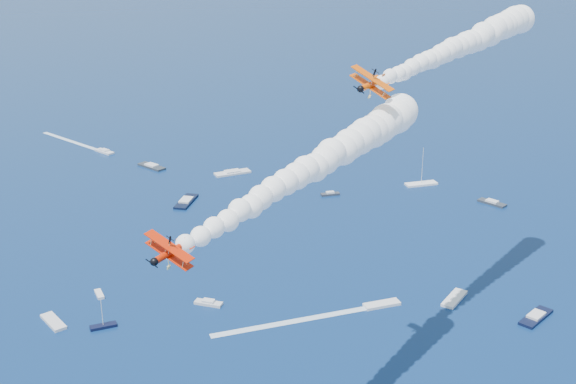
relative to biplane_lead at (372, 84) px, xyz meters
name	(u,v)px	position (x,y,z in m)	size (l,w,h in m)	color
biplane_lead	(372,84)	(0.00, 0.00, 0.00)	(7.60, 8.52, 5.13)	#EF5205
biplane_trail	(171,252)	(-42.36, -30.95, -11.13)	(6.43, 7.21, 4.35)	red
smoke_trail_lead	(459,46)	(27.42, 15.70, 2.42)	(56.14, 34.93, 11.35)	white
smoke_trail_trail	(314,166)	(-16.13, -13.33, -8.71)	(53.99, 38.40, 11.35)	white
spectator_boats	(163,237)	(-22.87, 84.41, -60.93)	(223.44, 186.17, 0.70)	silver
boat_wakes	(44,232)	(-55.14, 100.83, -61.25)	(148.61, 247.50, 0.04)	white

